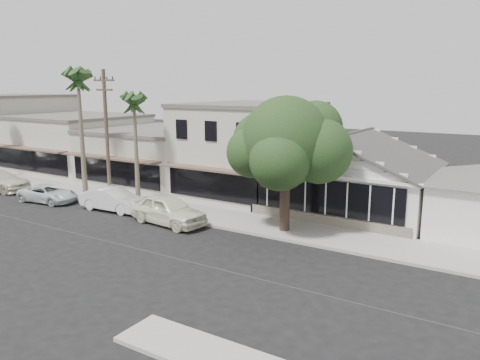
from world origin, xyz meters
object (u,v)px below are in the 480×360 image
Objects in this scene: utility_pole at (107,135)px; car_0 at (168,210)px; car_2 at (48,194)px; car_1 at (113,199)px; shade_tree at (287,143)px.

utility_pole is 1.78× the size of car_0.
car_2 is at bearing 98.48° from car_0.
utility_pole is 1.98× the size of car_1.
car_0 is (5.98, -1.08, -3.93)m from utility_pole.
shade_tree is at bearing -63.43° from car_0.
shade_tree is at bearing -84.07° from car_1.
car_1 reaches higher than car_2.
car_1 is (0.98, -0.67, -4.04)m from utility_pole.
utility_pole is at bearing -79.16° from car_2.
utility_pole reaches higher than shade_tree.
car_2 is 0.58× the size of shade_tree.
car_2 is at bearing -162.16° from utility_pole.
car_2 is at bearing 94.38° from car_1.
utility_pole reaches higher than car_2.
car_1 is at bearing -170.25° from shade_tree.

